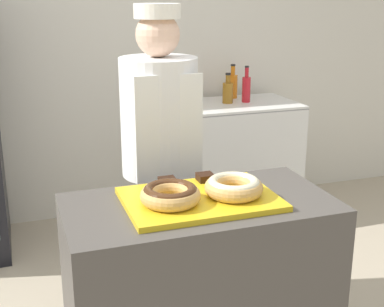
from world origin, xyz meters
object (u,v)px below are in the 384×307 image
at_px(brownie_back_left, 168,182).
at_px(bottle_orange_b, 195,93).
at_px(bottle_amber, 228,92).
at_px(baker_person, 160,161).
at_px(chest_freezer, 236,159).
at_px(donut_chocolate_glaze, 170,194).
at_px(serving_tray, 200,199).
at_px(brownie_back_right, 205,177).
at_px(bottle_orange, 233,85).
at_px(bottle_red, 246,88).
at_px(donut_light_glaze, 234,186).

xyz_separation_m(brownie_back_left, bottle_orange_b, (0.66, 1.54, 0.08)).
distance_m(bottle_orange_b, bottle_amber, 0.28).
height_order(brownie_back_left, baker_person, baker_person).
bearing_deg(chest_freezer, donut_chocolate_glaze, -120.99).
bearing_deg(bottle_amber, serving_tray, -115.92).
distance_m(brownie_back_left, brownie_back_right, 0.18).
bearing_deg(bottle_orange, chest_freezer, -101.99).
bearing_deg(serving_tray, bottle_red, 60.16).
relative_size(brownie_back_left, baker_person, 0.04).
relative_size(donut_chocolate_glaze, chest_freezer, 0.27).
height_order(brownie_back_right, bottle_orange, bottle_orange).
bearing_deg(bottle_orange, bottle_red, -79.31).
relative_size(brownie_back_right, bottle_amber, 0.31).
relative_size(donut_chocolate_glaze, bottle_red, 0.88).
bearing_deg(brownie_back_right, serving_tray, -116.89).
bearing_deg(donut_chocolate_glaze, baker_person, 77.79).
bearing_deg(bottle_orange, baker_person, -126.37).
xyz_separation_m(serving_tray, donut_light_glaze, (0.14, -0.03, 0.05)).
bearing_deg(chest_freezer, baker_person, -129.62).
bearing_deg(bottle_orange, serving_tray, -116.62).
bearing_deg(bottle_amber, brownie_back_right, -115.82).
xyz_separation_m(donut_chocolate_glaze, bottle_orange_b, (0.71, 1.75, 0.06)).
distance_m(donut_chocolate_glaze, bottle_orange, 2.25).
xyz_separation_m(brownie_back_left, baker_person, (0.09, 0.45, -0.05)).
bearing_deg(donut_chocolate_glaze, serving_tray, 13.48).
distance_m(brownie_back_left, bottle_orange, 2.05).
xyz_separation_m(brownie_back_right, bottle_red, (0.91, 1.57, 0.09)).
height_order(chest_freezer, bottle_orange_b, bottle_orange_b).
bearing_deg(donut_chocolate_glaze, chest_freezer, 59.01).
relative_size(chest_freezer, bottle_red, 3.29).
distance_m(donut_chocolate_glaze, chest_freezer, 2.12).
xyz_separation_m(chest_freezer, bottle_orange_b, (-0.35, -0.02, 0.55)).
bearing_deg(serving_tray, chest_freezer, 61.92).
xyz_separation_m(bottle_orange_b, bottle_red, (0.43, 0.03, 0.01)).
height_order(brownie_back_right, bottle_red, bottle_red).
bearing_deg(brownie_back_left, donut_light_glaze, -42.54).
bearing_deg(chest_freezer, bottle_amber, 164.77).
bearing_deg(bottle_orange_b, brownie_back_left, -113.28).
xyz_separation_m(serving_tray, bottle_orange_b, (0.58, 1.71, 0.11)).
bearing_deg(bottle_orange_b, brownie_back_right, -107.57).
bearing_deg(serving_tray, bottle_amber, 64.08).
height_order(baker_person, bottle_red, baker_person).
bearing_deg(donut_light_glaze, bottle_amber, 68.16).
relative_size(chest_freezer, bottle_orange, 3.40).
height_order(brownie_back_left, bottle_red, bottle_red).
bearing_deg(donut_light_glaze, baker_person, 101.27).
relative_size(donut_chocolate_glaze, baker_person, 0.15).
bearing_deg(baker_person, bottle_orange, 53.63).
height_order(brownie_back_left, bottle_orange, bottle_orange).
distance_m(brownie_back_right, bottle_amber, 1.76).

